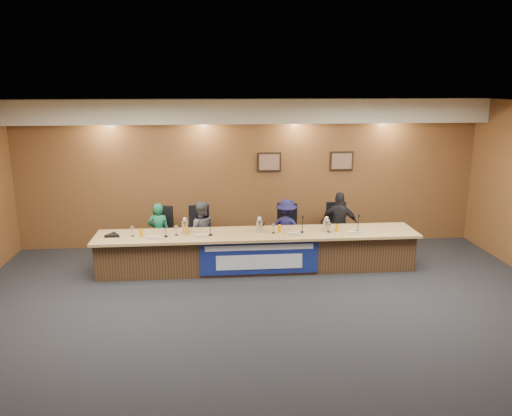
# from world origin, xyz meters

# --- Properties ---
(floor) EXTENTS (10.00, 10.00, 0.00)m
(floor) POSITION_xyz_m (0.00, 0.00, 0.00)
(floor) COLOR black
(floor) RESTS_ON ground
(ceiling) EXTENTS (10.00, 8.00, 0.04)m
(ceiling) POSITION_xyz_m (0.00, 0.00, 3.20)
(ceiling) COLOR silver
(ceiling) RESTS_ON wall_back
(wall_back) EXTENTS (10.00, 0.04, 3.20)m
(wall_back) POSITION_xyz_m (0.00, 4.00, 1.60)
(wall_back) COLOR brown
(wall_back) RESTS_ON floor
(soffit) EXTENTS (10.00, 0.50, 0.50)m
(soffit) POSITION_xyz_m (0.00, 3.75, 2.95)
(soffit) COLOR beige
(soffit) RESTS_ON wall_back
(dais_body) EXTENTS (6.00, 0.80, 0.70)m
(dais_body) POSITION_xyz_m (0.00, 2.40, 0.35)
(dais_body) COLOR #4B321B
(dais_body) RESTS_ON floor
(dais_top) EXTENTS (6.10, 0.95, 0.05)m
(dais_top) POSITION_xyz_m (0.00, 2.35, 0.72)
(dais_top) COLOR tan
(dais_top) RESTS_ON dais_body
(banner) EXTENTS (2.20, 0.02, 0.65)m
(banner) POSITION_xyz_m (0.00, 1.99, 0.38)
(banner) COLOR navy
(banner) RESTS_ON dais_body
(banner_text_upper) EXTENTS (2.00, 0.01, 0.10)m
(banner_text_upper) POSITION_xyz_m (0.00, 1.97, 0.58)
(banner_text_upper) COLOR silver
(banner_text_upper) RESTS_ON banner
(banner_text_lower) EXTENTS (1.60, 0.01, 0.28)m
(banner_text_lower) POSITION_xyz_m (0.00, 1.97, 0.30)
(banner_text_lower) COLOR silver
(banner_text_lower) RESTS_ON banner
(wall_photo_left) EXTENTS (0.52, 0.04, 0.42)m
(wall_photo_left) POSITION_xyz_m (0.40, 3.97, 1.85)
(wall_photo_left) COLOR black
(wall_photo_left) RESTS_ON wall_back
(wall_photo_right) EXTENTS (0.52, 0.04, 0.42)m
(wall_photo_right) POSITION_xyz_m (2.00, 3.97, 1.85)
(wall_photo_right) COLOR black
(wall_photo_right) RESTS_ON wall_back
(panelist_a) EXTENTS (0.48, 0.35, 1.21)m
(panelist_a) POSITION_xyz_m (-1.93, 3.04, 0.60)
(panelist_a) COLOR #15613F
(panelist_a) RESTS_ON floor
(panelist_b) EXTENTS (0.61, 0.48, 1.22)m
(panelist_b) POSITION_xyz_m (-1.09, 3.04, 0.61)
(panelist_b) COLOR #4F4F54
(panelist_b) RESTS_ON floor
(panelist_c) EXTENTS (0.91, 0.73, 1.22)m
(panelist_c) POSITION_xyz_m (0.66, 3.04, 0.61)
(panelist_c) COLOR #15133B
(panelist_c) RESTS_ON floor
(panelist_d) EXTENTS (0.86, 0.60, 1.35)m
(panelist_d) POSITION_xyz_m (1.76, 3.04, 0.68)
(panelist_d) COLOR black
(panelist_d) RESTS_ON floor
(office_chair_a) EXTENTS (0.60, 0.60, 0.08)m
(office_chair_a) POSITION_xyz_m (-1.93, 3.14, 0.48)
(office_chair_a) COLOR black
(office_chair_a) RESTS_ON floor
(office_chair_b) EXTENTS (0.55, 0.55, 0.08)m
(office_chair_b) POSITION_xyz_m (-1.09, 3.14, 0.48)
(office_chair_b) COLOR black
(office_chair_b) RESTS_ON floor
(office_chair_c) EXTENTS (0.59, 0.59, 0.08)m
(office_chair_c) POSITION_xyz_m (0.66, 3.14, 0.48)
(office_chair_c) COLOR black
(office_chair_c) RESTS_ON floor
(office_chair_d) EXTENTS (0.49, 0.49, 0.08)m
(office_chair_d) POSITION_xyz_m (1.76, 3.14, 0.48)
(office_chair_d) COLOR black
(office_chair_d) RESTS_ON floor
(nameplate_a) EXTENTS (0.24, 0.08, 0.10)m
(nameplate_a) POSITION_xyz_m (-1.91, 2.06, 0.80)
(nameplate_a) COLOR white
(nameplate_a) RESTS_ON dais_top
(microphone_a) EXTENTS (0.07, 0.07, 0.02)m
(microphone_a) POSITION_xyz_m (-1.71, 2.24, 0.76)
(microphone_a) COLOR black
(microphone_a) RESTS_ON dais_top
(juice_glass_a) EXTENTS (0.06, 0.06, 0.15)m
(juice_glass_a) POSITION_xyz_m (-2.17, 2.29, 0.82)
(juice_glass_a) COLOR orange
(juice_glass_a) RESTS_ON dais_top
(water_glass_a) EXTENTS (0.08, 0.08, 0.18)m
(water_glass_a) POSITION_xyz_m (-2.33, 2.33, 0.84)
(water_glass_a) COLOR silver
(water_glass_a) RESTS_ON dais_top
(nameplate_b) EXTENTS (0.24, 0.08, 0.10)m
(nameplate_b) POSITION_xyz_m (-1.05, 2.11, 0.80)
(nameplate_b) COLOR white
(nameplate_b) RESTS_ON dais_top
(microphone_b) EXTENTS (0.07, 0.07, 0.02)m
(microphone_b) POSITION_xyz_m (-0.89, 2.27, 0.76)
(microphone_b) COLOR black
(microphone_b) RESTS_ON dais_top
(juice_glass_b) EXTENTS (0.06, 0.06, 0.15)m
(juice_glass_b) POSITION_xyz_m (-1.35, 2.32, 0.82)
(juice_glass_b) COLOR orange
(juice_glass_b) RESTS_ON dais_top
(water_glass_b) EXTENTS (0.08, 0.08, 0.18)m
(water_glass_b) POSITION_xyz_m (-1.53, 2.32, 0.84)
(water_glass_b) COLOR silver
(water_glass_b) RESTS_ON dais_top
(nameplate_c) EXTENTS (0.24, 0.08, 0.10)m
(nameplate_c) POSITION_xyz_m (0.66, 2.08, 0.80)
(nameplate_c) COLOR white
(nameplate_c) RESTS_ON dais_top
(microphone_c) EXTENTS (0.07, 0.07, 0.02)m
(microphone_c) POSITION_xyz_m (0.84, 2.29, 0.76)
(microphone_c) COLOR black
(microphone_c) RESTS_ON dais_top
(juice_glass_c) EXTENTS (0.06, 0.06, 0.15)m
(juice_glass_c) POSITION_xyz_m (0.42, 2.34, 0.82)
(juice_glass_c) COLOR orange
(juice_glass_c) RESTS_ON dais_top
(water_glass_c) EXTENTS (0.08, 0.08, 0.18)m
(water_glass_c) POSITION_xyz_m (0.30, 2.29, 0.84)
(water_glass_c) COLOR silver
(water_glass_c) RESTS_ON dais_top
(nameplate_d) EXTENTS (0.24, 0.08, 0.10)m
(nameplate_d) POSITION_xyz_m (1.80, 2.06, 0.80)
(nameplate_d) COLOR white
(nameplate_d) RESTS_ON dais_top
(microphone_d) EXTENTS (0.07, 0.07, 0.02)m
(microphone_d) POSITION_xyz_m (1.92, 2.28, 0.76)
(microphone_d) COLOR black
(microphone_d) RESTS_ON dais_top
(juice_glass_d) EXTENTS (0.06, 0.06, 0.15)m
(juice_glass_d) POSITION_xyz_m (1.52, 2.28, 0.82)
(juice_glass_d) COLOR orange
(juice_glass_d) RESTS_ON dais_top
(water_glass_d) EXTENTS (0.08, 0.08, 0.18)m
(water_glass_d) POSITION_xyz_m (1.36, 2.26, 0.84)
(water_glass_d) COLOR silver
(water_glass_d) RESTS_ON dais_top
(carafe_left) EXTENTS (0.12, 0.12, 0.25)m
(carafe_left) POSITION_xyz_m (-1.37, 2.45, 0.87)
(carafe_left) COLOR silver
(carafe_left) RESTS_ON dais_top
(carafe_mid) EXTENTS (0.13, 0.13, 0.24)m
(carafe_mid) POSITION_xyz_m (0.04, 2.39, 0.87)
(carafe_mid) COLOR silver
(carafe_mid) RESTS_ON dais_top
(carafe_right) EXTENTS (0.13, 0.13, 0.22)m
(carafe_right) POSITION_xyz_m (1.33, 2.36, 0.86)
(carafe_right) COLOR silver
(carafe_right) RESTS_ON dais_top
(speakerphone) EXTENTS (0.32, 0.32, 0.05)m
(speakerphone) POSITION_xyz_m (-2.70, 2.35, 0.78)
(speakerphone) COLOR black
(speakerphone) RESTS_ON dais_top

